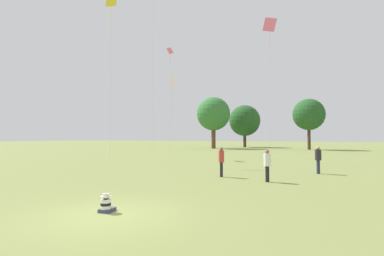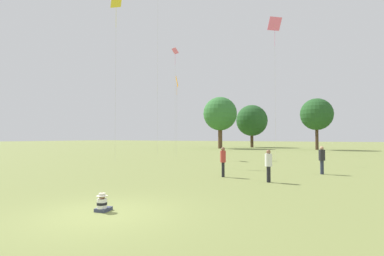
{
  "view_description": "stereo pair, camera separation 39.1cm",
  "coord_description": "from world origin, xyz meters",
  "px_view_note": "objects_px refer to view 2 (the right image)",
  "views": [
    {
      "loc": [
        5.9,
        -6.54,
        2.2
      ],
      "look_at": [
        -0.08,
        5.55,
        2.61
      ],
      "focal_mm": 28.0,
      "sensor_mm": 36.0,
      "label": 1
    },
    {
      "loc": [
        6.25,
        -6.36,
        2.2
      ],
      "look_at": [
        -0.08,
        5.55,
        2.61
      ],
      "focal_mm": 28.0,
      "sensor_mm": 36.0,
      "label": 2
    }
  ],
  "objects_px": {
    "person_standing_0": "(223,159)",
    "distant_tree_1": "(252,121)",
    "person_standing_1": "(322,158)",
    "seated_toddler": "(102,204)",
    "distant_tree_2": "(220,114)",
    "person_standing_2": "(268,163)",
    "kite_0": "(116,9)",
    "kite_1": "(175,57)",
    "kite_2": "(177,83)",
    "kite_5": "(275,27)",
    "distant_tree_0": "(317,114)"
  },
  "relations": [
    {
      "from": "kite_1",
      "to": "person_standing_0",
      "type": "bearing_deg",
      "value": -163.91
    },
    {
      "from": "distant_tree_0",
      "to": "distant_tree_2",
      "type": "distance_m",
      "value": 17.31
    },
    {
      "from": "kite_2",
      "to": "distant_tree_2",
      "type": "xyz_separation_m",
      "value": [
        -6.44,
        27.09,
        -1.1
      ]
    },
    {
      "from": "person_standing_2",
      "to": "kite_2",
      "type": "height_order",
      "value": "kite_2"
    },
    {
      "from": "seated_toddler",
      "to": "kite_5",
      "type": "distance_m",
      "value": 24.34
    },
    {
      "from": "kite_5",
      "to": "kite_0",
      "type": "bearing_deg",
      "value": 33.83
    },
    {
      "from": "person_standing_1",
      "to": "seated_toddler",
      "type": "bearing_deg",
      "value": 172.29
    },
    {
      "from": "kite_2",
      "to": "distant_tree_2",
      "type": "relative_size",
      "value": 0.85
    },
    {
      "from": "kite_1",
      "to": "distant_tree_1",
      "type": "bearing_deg",
      "value": -21.53
    },
    {
      "from": "kite_0",
      "to": "distant_tree_2",
      "type": "relative_size",
      "value": 1.5
    },
    {
      "from": "person_standing_1",
      "to": "kite_0",
      "type": "relative_size",
      "value": 0.11
    },
    {
      "from": "person_standing_0",
      "to": "distant_tree_2",
      "type": "relative_size",
      "value": 0.17
    },
    {
      "from": "kite_5",
      "to": "distant_tree_0",
      "type": "xyz_separation_m",
      "value": [
        0.89,
        28.09,
        -6.2
      ]
    },
    {
      "from": "kite_1",
      "to": "distant_tree_0",
      "type": "bearing_deg",
      "value": -48.3
    },
    {
      "from": "person_standing_2",
      "to": "kite_2",
      "type": "xyz_separation_m",
      "value": [
        -12.36,
        11.95,
        6.85
      ]
    },
    {
      "from": "person_standing_0",
      "to": "kite_2",
      "type": "relative_size",
      "value": 0.19
    },
    {
      "from": "seated_toddler",
      "to": "person_standing_1",
      "type": "bearing_deg",
      "value": 57.22
    },
    {
      "from": "seated_toddler",
      "to": "distant_tree_0",
      "type": "bearing_deg",
      "value": 77.15
    },
    {
      "from": "kite_2",
      "to": "distant_tree_1",
      "type": "distance_m",
      "value": 36.63
    },
    {
      "from": "distant_tree_0",
      "to": "person_standing_0",
      "type": "bearing_deg",
      "value": -91.48
    },
    {
      "from": "person_standing_2",
      "to": "distant_tree_1",
      "type": "xyz_separation_m",
      "value": [
        -15.31,
        48.4,
        4.84
      ]
    },
    {
      "from": "person_standing_1",
      "to": "kite_2",
      "type": "xyz_separation_m",
      "value": [
        -14.39,
        7.28,
        6.81
      ]
    },
    {
      "from": "kite_0",
      "to": "kite_5",
      "type": "relative_size",
      "value": 1.14
    },
    {
      "from": "seated_toddler",
      "to": "kite_0",
      "type": "distance_m",
      "value": 23.09
    },
    {
      "from": "seated_toddler",
      "to": "kite_5",
      "type": "relative_size",
      "value": 0.04
    },
    {
      "from": "person_standing_0",
      "to": "distant_tree_1",
      "type": "height_order",
      "value": "distant_tree_1"
    },
    {
      "from": "person_standing_0",
      "to": "distant_tree_1",
      "type": "bearing_deg",
      "value": 107.82
    },
    {
      "from": "person_standing_0",
      "to": "kite_1",
      "type": "distance_m",
      "value": 20.27
    },
    {
      "from": "kite_0",
      "to": "distant_tree_2",
      "type": "bearing_deg",
      "value": 123.53
    },
    {
      "from": "person_standing_1",
      "to": "person_standing_2",
      "type": "relative_size",
      "value": 1.05
    },
    {
      "from": "kite_2",
      "to": "distant_tree_0",
      "type": "height_order",
      "value": "distant_tree_0"
    },
    {
      "from": "seated_toddler",
      "to": "person_standing_0",
      "type": "height_order",
      "value": "person_standing_0"
    },
    {
      "from": "person_standing_0",
      "to": "kite_1",
      "type": "bearing_deg",
      "value": 132.94
    },
    {
      "from": "distant_tree_0",
      "to": "distant_tree_1",
      "type": "bearing_deg",
      "value": 152.15
    },
    {
      "from": "kite_2",
      "to": "seated_toddler",
      "type": "bearing_deg",
      "value": -142.67
    },
    {
      "from": "seated_toddler",
      "to": "person_standing_2",
      "type": "height_order",
      "value": "person_standing_2"
    },
    {
      "from": "person_standing_1",
      "to": "distant_tree_1",
      "type": "relative_size",
      "value": 0.18
    },
    {
      "from": "kite_0",
      "to": "kite_5",
      "type": "distance_m",
      "value": 14.69
    },
    {
      "from": "person_standing_0",
      "to": "distant_tree_0",
      "type": "bearing_deg",
      "value": 91.49
    },
    {
      "from": "person_standing_2",
      "to": "kite_2",
      "type": "bearing_deg",
      "value": 166.06
    },
    {
      "from": "seated_toddler",
      "to": "kite_2",
      "type": "relative_size",
      "value": 0.07
    },
    {
      "from": "kite_1",
      "to": "kite_2",
      "type": "relative_size",
      "value": 1.44
    },
    {
      "from": "person_standing_0",
      "to": "distant_tree_1",
      "type": "relative_size",
      "value": 0.18
    },
    {
      "from": "seated_toddler",
      "to": "person_standing_0",
      "type": "distance_m",
      "value": 8.81
    },
    {
      "from": "kite_0",
      "to": "distant_tree_0",
      "type": "height_order",
      "value": "kite_0"
    },
    {
      "from": "distant_tree_0",
      "to": "kite_2",
      "type": "bearing_deg",
      "value": -110.15
    },
    {
      "from": "kite_1",
      "to": "kite_5",
      "type": "distance_m",
      "value": 11.49
    },
    {
      "from": "distant_tree_2",
      "to": "person_standing_1",
      "type": "bearing_deg",
      "value": -58.79
    },
    {
      "from": "seated_toddler",
      "to": "kite_0",
      "type": "height_order",
      "value": "kite_0"
    },
    {
      "from": "kite_5",
      "to": "person_standing_0",
      "type": "bearing_deg",
      "value": 93.74
    }
  ]
}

